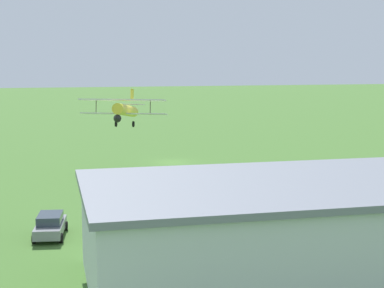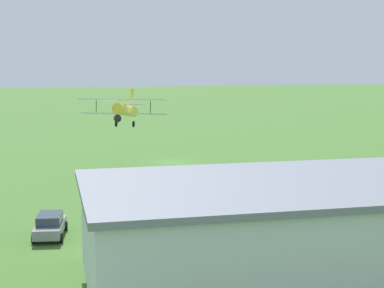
# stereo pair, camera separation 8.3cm
# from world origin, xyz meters

# --- Properties ---
(ground_plane) EXTENTS (400.00, 400.00, 0.00)m
(ground_plane) POSITION_xyz_m (0.00, 0.00, 0.00)
(ground_plane) COLOR #3D6628
(biplane) EXTENTS (9.29, 7.91, 3.93)m
(biplane) POSITION_xyz_m (6.18, 4.11, 6.64)
(biplane) COLOR yellow
(car_grey) EXTENTS (2.47, 4.54, 1.58)m
(car_grey) POSITION_xyz_m (14.44, 27.52, 0.82)
(car_grey) COLOR slate
(car_grey) RESTS_ON ground_plane
(person_at_fence_line) EXTENTS (0.40, 0.40, 1.57)m
(person_at_fence_line) POSITION_xyz_m (9.58, 21.40, 0.78)
(person_at_fence_line) COLOR beige
(person_at_fence_line) RESTS_ON ground_plane
(person_near_hangar_door) EXTENTS (0.54, 0.54, 1.70)m
(person_near_hangar_door) POSITION_xyz_m (9.17, 22.83, 0.85)
(person_near_hangar_door) COLOR orange
(person_near_hangar_door) RESTS_ON ground_plane
(person_by_parked_cars) EXTENTS (0.50, 0.50, 1.77)m
(person_by_parked_cars) POSITION_xyz_m (5.71, 20.54, 0.89)
(person_by_parked_cars) COLOR #72338C
(person_by_parked_cars) RESTS_ON ground_plane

